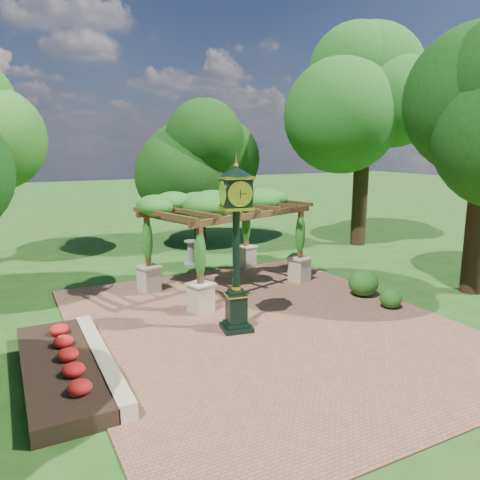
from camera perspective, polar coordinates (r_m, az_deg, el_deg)
name	(u,v)px	position (r m, az deg, el deg)	size (l,w,h in m)	color
ground	(283,338)	(12.66, 5.32, -11.85)	(120.00, 120.00, 0.00)	#1E4714
brick_plaza	(264,325)	(13.44, 2.99, -10.30)	(10.00, 12.00, 0.04)	brown
border_wall	(101,360)	(11.45, -16.55, -13.82)	(0.35, 5.00, 0.40)	#C6B793
flower_bed	(60,369)	(11.36, -21.14, -14.47)	(1.50, 5.00, 0.36)	red
pedestal_clock	(236,234)	(12.30, -0.46, 0.72)	(1.03, 1.03, 4.52)	black
pergola	(227,209)	(16.30, -1.65, 3.80)	(6.20, 4.80, 3.44)	#C5BC93
sundial	(191,255)	(19.84, -5.99, -1.78)	(0.77, 0.77, 1.07)	gray
shrub_front	(391,298)	(15.32, 17.89, -6.78)	(0.68, 0.68, 0.61)	#205017
shrub_mid	(363,283)	(16.22, 14.81, -5.07)	(0.99, 0.99, 0.89)	#205618
shrub_back	(295,260)	(19.52, 6.75, -2.41)	(0.67, 0.67, 0.60)	#28691E
tree_north	(199,158)	(23.57, -5.03, 9.90)	(4.07, 4.07, 6.35)	#362215
tree_east_far	(365,104)	(24.39, 14.96, 15.74)	(5.21, 5.21, 10.14)	#322213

